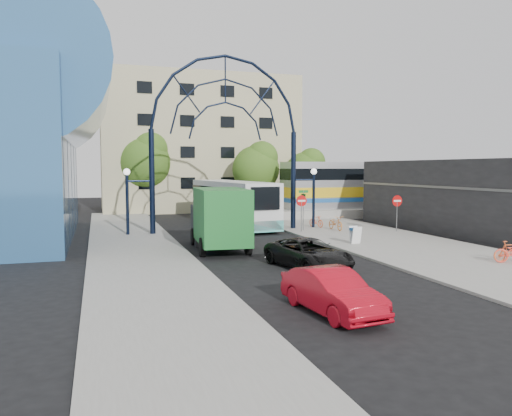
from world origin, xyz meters
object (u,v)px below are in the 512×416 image
object	(u,v)px
train_car	(407,184)
stop_sign	(301,204)
tree_north_a	(257,166)
green_truck	(219,219)
gateway_arch	(225,107)
do_not_enter_sign	(397,204)
tree_north_b	(146,160)
red_sedan	(332,292)
tree_north_c	(307,170)
bike_near_a	(336,223)
street_name_sign	(303,201)
bike_far_b	(509,251)
black_suv	(308,254)
bike_near_b	(316,221)
sandwich_board	(355,233)
city_bus	(232,203)

from	to	relation	value
train_car	stop_sign	bearing A→B (deg)	-146.66
tree_north_a	green_truck	world-z (taller)	tree_north_a
gateway_arch	do_not_enter_sign	bearing A→B (deg)	-19.99
tree_north_b	red_sedan	world-z (taller)	tree_north_b
do_not_enter_sign	gateway_arch	bearing A→B (deg)	160.01
gateway_arch	train_car	xyz separation A→B (m)	(20.00, 8.00, -5.66)
tree_north_c	bike_near_a	bearing A→B (deg)	-106.49
street_name_sign	tree_north_b	bearing A→B (deg)	117.65
street_name_sign	train_car	xyz separation A→B (m)	(14.80, 9.40, 0.77)
tree_north_a	bike_far_b	bearing A→B (deg)	-82.71
tree_north_b	green_truck	world-z (taller)	tree_north_b
street_name_sign	black_suv	xyz separation A→B (m)	(-4.79, -11.80, -1.47)
tree_north_a	street_name_sign	bearing A→B (deg)	-93.96
tree_north_a	bike_far_b	size ratio (longest dim) A/B	4.26
tree_north_b	black_suv	world-z (taller)	tree_north_b
stop_sign	tree_north_a	xyz separation A→B (m)	(1.32, 13.93, 2.61)
bike_far_b	black_suv	bearing A→B (deg)	82.35
tree_north_c	street_name_sign	bearing A→B (deg)	-114.31
tree_north_c	gateway_arch	bearing A→B (deg)	-131.04
tree_north_a	green_truck	bearing A→B (deg)	-113.70
bike_near_b	sandwich_board	bearing A→B (deg)	-116.62
tree_north_c	bike_near_b	distance (m)	15.36
sandwich_board	green_truck	size ratio (longest dim) A/B	0.14
street_name_sign	tree_north_c	bearing A→B (deg)	65.69
stop_sign	tree_north_c	size ratio (longest dim) A/B	0.38
black_suv	bike_far_b	xyz separation A→B (m)	(9.18, -2.02, -0.04)
red_sedan	bike_far_b	bearing A→B (deg)	15.64
gateway_arch	tree_north_b	distance (m)	16.72
tree_north_a	sandwich_board	bearing A→B (deg)	-91.50
city_bus	black_suv	distance (m)	17.00
green_truck	do_not_enter_sign	bearing A→B (deg)	16.90
sandwich_board	bike_near_b	size ratio (longest dim) A/B	0.67
black_suv	red_sedan	size ratio (longest dim) A/B	1.15
tree_north_a	bike_near_a	xyz separation A→B (m)	(1.30, -13.87, -3.99)
tree_north_b	bike_near_a	world-z (taller)	tree_north_b
do_not_enter_sign	tree_north_a	xyz separation A→B (m)	(-4.88, 15.93, 2.63)
tree_north_c	green_truck	world-z (taller)	tree_north_c
gateway_arch	bike_near_a	xyz separation A→B (m)	(7.42, -1.94, -7.94)
train_car	bike_far_b	world-z (taller)	train_car
bike_near_b	tree_north_c	bearing A→B (deg)	51.21
tree_north_b	red_sedan	bearing A→B (deg)	-86.52
do_not_enter_sign	red_sedan	distance (m)	20.30
gateway_arch	do_not_enter_sign	distance (m)	13.43
do_not_enter_sign	bike_near_a	world-z (taller)	do_not_enter_sign
train_car	bike_far_b	bearing A→B (deg)	-114.14
black_suv	tree_north_b	bearing A→B (deg)	87.19
train_car	tree_north_a	distance (m)	14.52
bike_near_a	bike_far_b	bearing A→B (deg)	-82.53
sandwich_board	tree_north_a	size ratio (longest dim) A/B	0.14
do_not_enter_sign	black_suv	bearing A→B (deg)	-139.01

